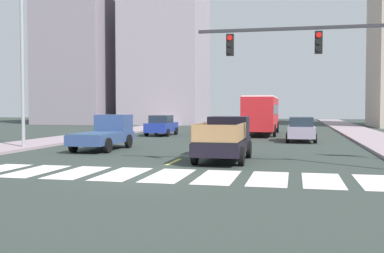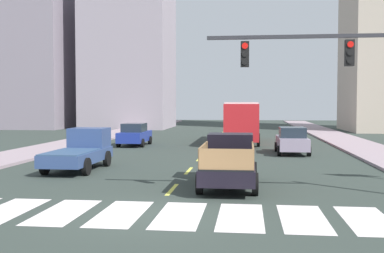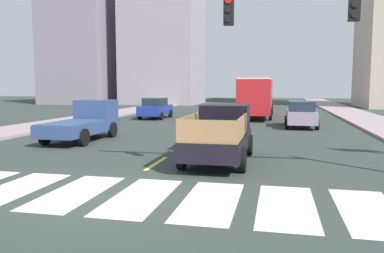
{
  "view_description": "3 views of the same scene",
  "coord_description": "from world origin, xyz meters",
  "px_view_note": "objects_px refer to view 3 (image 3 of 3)",
  "views": [
    {
      "loc": [
        5.21,
        -15.78,
        2.43
      ],
      "look_at": [
        -1.53,
        14.6,
        1.11
      ],
      "focal_mm": 43.56,
      "sensor_mm": 36.0,
      "label": 1
    },
    {
      "loc": [
        2.8,
        -13.37,
        3.21
      ],
      "look_at": [
        -0.48,
        14.42,
        1.86
      ],
      "focal_mm": 44.25,
      "sensor_mm": 36.0,
      "label": 2
    },
    {
      "loc": [
        4.11,
        -8.79,
        2.71
      ],
      "look_at": [
        0.6,
        7.09,
        1.0
      ],
      "focal_mm": 36.23,
      "sensor_mm": 36.0,
      "label": 3
    }
  ],
  "objects_px": {
    "pickup_stakebed": "(221,134)",
    "city_bus": "(257,95)",
    "sedan_mid": "(301,114)",
    "sedan_far": "(155,108)",
    "pickup_dark": "(86,121)"
  },
  "relations": [
    {
      "from": "city_bus",
      "to": "sedan_mid",
      "type": "height_order",
      "value": "city_bus"
    },
    {
      "from": "pickup_stakebed",
      "to": "sedan_mid",
      "type": "relative_size",
      "value": 1.18
    },
    {
      "from": "pickup_stakebed",
      "to": "sedan_mid",
      "type": "bearing_deg",
      "value": 72.46
    },
    {
      "from": "city_bus",
      "to": "pickup_stakebed",
      "type": "bearing_deg",
      "value": -91.91
    },
    {
      "from": "pickup_stakebed",
      "to": "city_bus",
      "type": "distance_m",
      "value": 20.03
    },
    {
      "from": "pickup_dark",
      "to": "city_bus",
      "type": "bearing_deg",
      "value": 66.35
    },
    {
      "from": "pickup_dark",
      "to": "sedan_mid",
      "type": "distance_m",
      "value": 13.76
    },
    {
      "from": "sedan_far",
      "to": "pickup_stakebed",
      "type": "bearing_deg",
      "value": -67.57
    },
    {
      "from": "sedan_far",
      "to": "sedan_mid",
      "type": "bearing_deg",
      "value": -24.77
    },
    {
      "from": "pickup_stakebed",
      "to": "sedan_mid",
      "type": "xyz_separation_m",
      "value": [
        3.54,
        12.14,
        -0.08
      ]
    },
    {
      "from": "city_bus",
      "to": "sedan_far",
      "type": "height_order",
      "value": "city_bus"
    },
    {
      "from": "pickup_stakebed",
      "to": "sedan_mid",
      "type": "height_order",
      "value": "pickup_stakebed"
    },
    {
      "from": "pickup_stakebed",
      "to": "sedan_far",
      "type": "relative_size",
      "value": 1.18
    },
    {
      "from": "sedan_far",
      "to": "sedan_mid",
      "type": "distance_m",
      "value": 12.32
    },
    {
      "from": "pickup_dark",
      "to": "sedan_mid",
      "type": "xyz_separation_m",
      "value": [
        10.97,
        8.3,
        -0.06
      ]
    }
  ]
}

